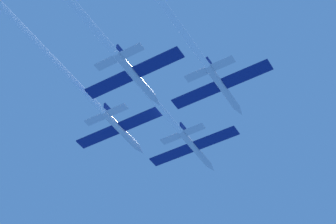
# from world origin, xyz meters

# --- Properties ---
(jet_lead) EXTENTS (16.03, 46.28, 2.66)m
(jet_lead) POSITION_xyz_m (-0.70, -12.78, -0.43)
(jet_lead) COLOR silver
(jet_left_wing) EXTENTS (16.03, 39.09, 2.66)m
(jet_left_wing) POSITION_xyz_m (-9.64, -18.75, 0.81)
(jet_left_wing) COLOR silver
(jet_right_wing) EXTENTS (16.03, 46.57, 2.66)m
(jet_right_wing) POSITION_xyz_m (9.51, -22.90, -0.29)
(jet_right_wing) COLOR silver
(jet_slot) EXTENTS (16.03, 47.85, 2.66)m
(jet_slot) POSITION_xyz_m (-0.29, -32.39, -0.74)
(jet_slot) COLOR silver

